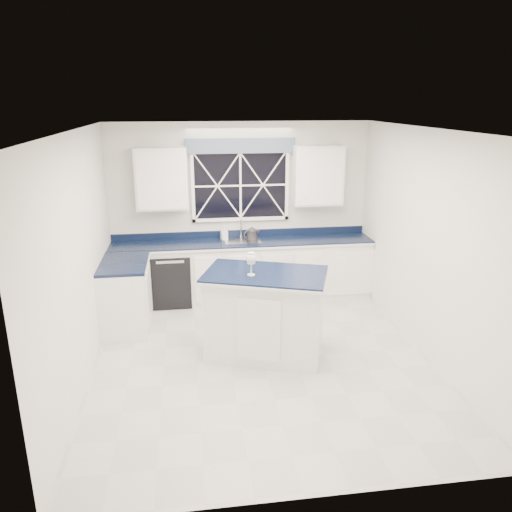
{
  "coord_description": "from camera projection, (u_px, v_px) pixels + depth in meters",
  "views": [
    {
      "loc": [
        -0.82,
        -5.34,
        3.01
      ],
      "look_at": [
        -0.01,
        0.4,
        1.18
      ],
      "focal_mm": 35.0,
      "sensor_mm": 36.0,
      "label": 1
    }
  ],
  "objects": [
    {
      "name": "upper_cabinets",
      "position": [
        241.0,
        177.0,
        7.45
      ],
      "size": [
        3.1,
        0.34,
        0.9
      ],
      "color": "white",
      "rests_on": "ground"
    },
    {
      "name": "island",
      "position": [
        265.0,
        314.0,
        6.03
      ],
      "size": [
        1.62,
        1.28,
        1.06
      ],
      "rotation": [
        0.0,
        0.0,
        -0.34
      ],
      "color": "white",
      "rests_on": "ground"
    },
    {
      "name": "ground",
      "position": [
        262.0,
        359.0,
        6.06
      ],
      "size": [
        4.5,
        4.5,
        0.0
      ],
      "primitive_type": "plane",
      "color": "#A9A8A4",
      "rests_on": "ground"
    },
    {
      "name": "window",
      "position": [
        240.0,
        180.0,
        7.59
      ],
      "size": [
        1.65,
        0.09,
        1.26
      ],
      "color": "black",
      "rests_on": "ground"
    },
    {
      "name": "base_cabinets",
      "position": [
        223.0,
        276.0,
        7.56
      ],
      "size": [
        3.99,
        1.6,
        0.9
      ],
      "color": "white",
      "rests_on": "ground"
    },
    {
      "name": "dishwasher",
      "position": [
        172.0,
        277.0,
        7.63
      ],
      "size": [
        0.6,
        0.58,
        0.82
      ],
      "primitive_type": "cube",
      "color": "black",
      "rests_on": "ground"
    },
    {
      "name": "rug",
      "position": [
        247.0,
        313.0,
        7.33
      ],
      "size": [
        1.33,
        0.97,
        0.02
      ],
      "rotation": [
        0.0,
        0.0,
        -0.21
      ],
      "color": "beige",
      "rests_on": "ground"
    },
    {
      "name": "wine_glass",
      "position": [
        251.0,
        260.0,
        5.74
      ],
      "size": [
        0.12,
        0.12,
        0.27
      ],
      "color": "silver",
      "rests_on": "island"
    },
    {
      "name": "back_wall",
      "position": [
        240.0,
        211.0,
        7.78
      ],
      "size": [
        4.0,
        0.1,
        2.7
      ],
      "primitive_type": "cube",
      "color": "silver",
      "rests_on": "ground"
    },
    {
      "name": "faucet",
      "position": [
        241.0,
        228.0,
        7.75
      ],
      "size": [
        0.05,
        0.2,
        0.3
      ],
      "color": "#B0B0B3",
      "rests_on": "countertop"
    },
    {
      "name": "soap_bottle",
      "position": [
        224.0,
        233.0,
        7.67
      ],
      "size": [
        0.12,
        0.12,
        0.21
      ],
      "primitive_type": "imported",
      "rotation": [
        0.0,
        0.0,
        0.22
      ],
      "color": "silver",
      "rests_on": "countertop"
    },
    {
      "name": "kettle",
      "position": [
        252.0,
        233.0,
        7.71
      ],
      "size": [
        0.27,
        0.22,
        0.2
      ],
      "rotation": [
        0.0,
        0.0,
        0.36
      ],
      "color": "#303032",
      "rests_on": "countertop"
    },
    {
      "name": "countertop",
      "position": [
        243.0,
        242.0,
        7.62
      ],
      "size": [
        3.98,
        0.64,
        0.04
      ],
      "primitive_type": "cube",
      "color": "black",
      "rests_on": "base_cabinets"
    }
  ]
}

